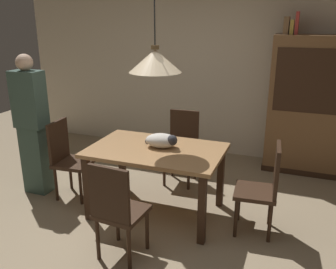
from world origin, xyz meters
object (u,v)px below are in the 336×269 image
object	(u,v)px
dining_table	(156,157)
chair_near_front	(117,208)
chair_left_side	(67,156)
book_brown_thick	(287,25)
chair_far_back	(182,144)
hutch_bookcase	(311,109)
book_yellow_short	(292,27)
chair_right_side	(264,186)
book_red_tall	(297,23)
person_standing	(32,126)
pendant_lamp	(155,61)
cat_sleeping	(162,141)

from	to	relation	value
dining_table	chair_near_front	world-z (taller)	chair_near_front
chair_left_side	book_brown_thick	bearing A→B (deg)	38.84
chair_left_side	book_brown_thick	world-z (taller)	book_brown_thick
dining_table	chair_far_back	world-z (taller)	chair_far_back
chair_near_front	hutch_bookcase	xyz separation A→B (m)	(1.52, 2.66, 0.38)
dining_table	chair_near_front	xyz separation A→B (m)	(-0.01, -0.88, -0.14)
chair_left_side	book_yellow_short	world-z (taller)	book_yellow_short
hutch_bookcase	book_brown_thick	xyz separation A→B (m)	(-0.42, 0.00, 1.07)
chair_right_side	book_yellow_short	bearing A→B (deg)	88.85
chair_far_back	hutch_bookcase	size ratio (longest dim) A/B	0.50
chair_left_side	book_red_tall	distance (m)	3.30
book_brown_thick	person_standing	xyz separation A→B (m)	(-2.66, -1.82, -1.11)
book_brown_thick	person_standing	size ratio (longest dim) A/B	0.14
pendant_lamp	book_yellow_short	distance (m)	2.15
chair_left_side	book_red_tall	bearing A→B (deg)	37.30
chair_near_front	chair_left_side	xyz separation A→B (m)	(-1.12, 0.87, 0.00)
chair_near_front	chair_right_side	world-z (taller)	same
chair_far_back	book_yellow_short	distance (m)	2.05
chair_left_side	hutch_bookcase	size ratio (longest dim) A/B	0.50
book_red_tall	dining_table	bearing A→B (deg)	-124.39
chair_left_side	pendant_lamp	size ratio (longest dim) A/B	0.72
pendant_lamp	hutch_bookcase	xyz separation A→B (m)	(1.51, 1.78, -0.77)
pendant_lamp	chair_far_back	bearing A→B (deg)	90.17
chair_far_back	hutch_bookcase	distance (m)	1.80
chair_left_side	chair_right_side	bearing A→B (deg)	0.32
chair_near_front	cat_sleeping	world-z (taller)	chair_near_front
hutch_bookcase	book_yellow_short	world-z (taller)	book_yellow_short
pendant_lamp	book_brown_thick	bearing A→B (deg)	58.46
book_yellow_short	chair_near_front	bearing A→B (deg)	-113.73
book_yellow_short	book_red_tall	distance (m)	0.08
chair_left_side	person_standing	bearing A→B (deg)	-175.37
book_red_tall	person_standing	size ratio (longest dim) A/B	0.17
dining_table	chair_near_front	distance (m)	0.89
hutch_bookcase	book_brown_thick	world-z (taller)	book_brown_thick
book_brown_thick	pendant_lamp	bearing A→B (deg)	-121.54
pendant_lamp	person_standing	world-z (taller)	pendant_lamp
chair_far_back	person_standing	size ratio (longest dim) A/B	0.55
chair_near_front	chair_right_side	bearing A→B (deg)	37.96
dining_table	hutch_bookcase	bearing A→B (deg)	49.67
chair_left_side	cat_sleeping	distance (m)	1.22
chair_far_back	book_brown_thick	distance (m)	2.03
chair_right_side	book_brown_thick	size ratio (longest dim) A/B	3.88
cat_sleeping	chair_near_front	bearing A→B (deg)	-93.41
chair_left_side	book_yellow_short	distance (m)	3.24
person_standing	chair_far_back	bearing A→B (deg)	30.53
chair_right_side	person_standing	world-z (taller)	person_standing
cat_sleeping	hutch_bookcase	bearing A→B (deg)	49.73
chair_right_side	chair_left_side	world-z (taller)	same
cat_sleeping	book_red_tall	bearing A→B (deg)	55.88
cat_sleeping	book_yellow_short	world-z (taller)	book_yellow_short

